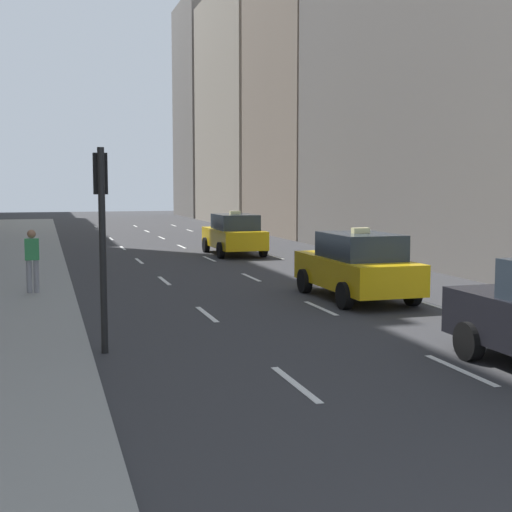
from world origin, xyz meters
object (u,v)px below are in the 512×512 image
object	(u,v)px
taxi_lead	(234,234)
traffic_light_pole	(102,216)
pedestrian_far_walking	(32,258)
taxi_second	(357,266)

from	to	relation	value
taxi_lead	traffic_light_pole	world-z (taller)	traffic_light_pole
pedestrian_far_walking	traffic_light_pole	world-z (taller)	traffic_light_pole
taxi_lead	traffic_light_pole	distance (m)	17.88
taxi_lead	traffic_light_pole	size ratio (longest dim) A/B	1.22
pedestrian_far_walking	taxi_lead	bearing A→B (deg)	50.70
taxi_lead	pedestrian_far_walking	world-z (taller)	taxi_lead
traffic_light_pole	pedestrian_far_walking	bearing A→B (deg)	100.95
pedestrian_far_walking	traffic_light_pole	size ratio (longest dim) A/B	0.46
taxi_second	traffic_light_pole	distance (m)	8.04
pedestrian_far_walking	traffic_light_pole	bearing A→B (deg)	-79.05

